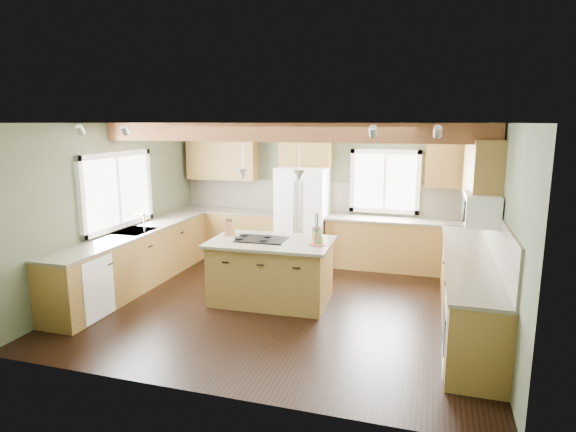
% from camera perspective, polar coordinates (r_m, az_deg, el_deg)
% --- Properties ---
extents(floor, '(5.60, 5.60, 0.00)m').
position_cam_1_polar(floor, '(7.15, -0.44, -10.33)').
color(floor, black).
rests_on(floor, ground).
extents(ceiling, '(5.60, 5.60, 0.00)m').
position_cam_1_polar(ceiling, '(6.66, -0.47, 10.98)').
color(ceiling, silver).
rests_on(ceiling, wall_back).
extents(wall_back, '(5.60, 0.00, 5.60)m').
position_cam_1_polar(wall_back, '(9.17, 4.19, 2.82)').
color(wall_back, '#474E37').
rests_on(wall_back, ground).
extents(wall_left, '(0.00, 5.00, 5.00)m').
position_cam_1_polar(wall_left, '(8.06, -19.83, 1.05)').
color(wall_left, '#474E37').
rests_on(wall_left, ground).
extents(wall_right, '(0.00, 5.00, 5.00)m').
position_cam_1_polar(wall_right, '(6.55, 23.67, -1.42)').
color(wall_right, '#474E37').
rests_on(wall_right, ground).
extents(ceiling_beam, '(5.55, 0.26, 0.26)m').
position_cam_1_polar(ceiling_beam, '(6.72, -0.31, 9.87)').
color(ceiling_beam, '#5D2D1A').
rests_on(ceiling_beam, ceiling).
extents(soffit_trim, '(5.55, 0.20, 0.10)m').
position_cam_1_polar(soffit_trim, '(8.98, 4.16, 10.59)').
color(soffit_trim, '#5D2D1A').
rests_on(soffit_trim, ceiling).
extents(backsplash_back, '(5.58, 0.03, 0.58)m').
position_cam_1_polar(backsplash_back, '(9.17, 4.16, 2.25)').
color(backsplash_back, brown).
rests_on(backsplash_back, wall_back).
extents(backsplash_right, '(0.03, 3.70, 0.58)m').
position_cam_1_polar(backsplash_right, '(6.61, 23.43, -2.09)').
color(backsplash_right, brown).
rests_on(backsplash_right, wall_right).
extents(base_cab_back_left, '(2.02, 0.60, 0.88)m').
position_cam_1_polar(base_cab_back_left, '(9.60, -6.77, -2.08)').
color(base_cab_back_left, brown).
rests_on(base_cab_back_left, floor).
extents(counter_back_left, '(2.06, 0.64, 0.04)m').
position_cam_1_polar(counter_back_left, '(9.51, -6.84, 0.62)').
color(counter_back_left, '#4B4537').
rests_on(counter_back_left, base_cab_back_left).
extents(base_cab_back_right, '(2.62, 0.60, 0.88)m').
position_cam_1_polar(base_cab_back_right, '(8.84, 13.15, -3.44)').
color(base_cab_back_right, brown).
rests_on(base_cab_back_right, floor).
extents(counter_back_right, '(2.66, 0.64, 0.04)m').
position_cam_1_polar(counter_back_right, '(8.74, 13.28, -0.51)').
color(counter_back_right, '#4B4537').
rests_on(counter_back_right, base_cab_back_right).
extents(base_cab_left, '(0.60, 3.70, 0.88)m').
position_cam_1_polar(base_cab_left, '(8.11, -17.51, -4.97)').
color(base_cab_left, brown).
rests_on(base_cab_left, floor).
extents(counter_left, '(0.64, 3.74, 0.04)m').
position_cam_1_polar(counter_left, '(8.00, -17.70, -1.81)').
color(counter_left, '#4B4537').
rests_on(counter_left, base_cab_left).
extents(base_cab_right, '(0.60, 3.70, 0.88)m').
position_cam_1_polar(base_cab_right, '(6.79, 20.52, -8.31)').
color(base_cab_right, brown).
rests_on(base_cab_right, floor).
extents(counter_right, '(0.64, 3.74, 0.04)m').
position_cam_1_polar(counter_right, '(6.65, 20.78, -4.56)').
color(counter_right, '#4B4537').
rests_on(counter_right, base_cab_right).
extents(upper_cab_back_left, '(1.40, 0.35, 0.90)m').
position_cam_1_polar(upper_cab_back_left, '(9.57, -7.79, 7.01)').
color(upper_cab_back_left, brown).
rests_on(upper_cab_back_left, wall_back).
extents(upper_cab_over_fridge, '(0.96, 0.35, 0.70)m').
position_cam_1_polar(upper_cab_over_fridge, '(8.99, 2.13, 8.12)').
color(upper_cab_over_fridge, brown).
rests_on(upper_cab_over_fridge, wall_back).
extents(upper_cab_right, '(0.35, 2.20, 0.90)m').
position_cam_1_polar(upper_cab_right, '(7.32, 21.90, 5.10)').
color(upper_cab_right, brown).
rests_on(upper_cab_right, wall_right).
extents(upper_cab_back_corner, '(0.90, 0.35, 0.90)m').
position_cam_1_polar(upper_cab_back_corner, '(8.72, 18.99, 6.13)').
color(upper_cab_back_corner, brown).
rests_on(upper_cab_back_corner, wall_back).
extents(window_left, '(0.04, 1.60, 1.05)m').
position_cam_1_polar(window_left, '(8.05, -19.62, 2.86)').
color(window_left, white).
rests_on(window_left, wall_left).
extents(window_back, '(1.10, 0.04, 1.00)m').
position_cam_1_polar(window_back, '(8.94, 11.41, 4.04)').
color(window_back, white).
rests_on(window_back, wall_back).
extents(sink, '(0.50, 0.65, 0.03)m').
position_cam_1_polar(sink, '(8.00, -17.71, -1.77)').
color(sink, '#262628').
rests_on(sink, counter_left).
extents(faucet, '(0.02, 0.02, 0.28)m').
position_cam_1_polar(faucet, '(7.87, -16.69, -0.84)').
color(faucet, '#B2B2B7').
rests_on(faucet, sink).
extents(dishwasher, '(0.60, 0.60, 0.84)m').
position_cam_1_polar(dishwasher, '(7.13, -23.34, -7.68)').
color(dishwasher, white).
rests_on(dishwasher, floor).
extents(oven, '(0.60, 0.72, 0.84)m').
position_cam_1_polar(oven, '(5.58, 21.21, -12.72)').
color(oven, white).
rests_on(oven, floor).
extents(microwave, '(0.40, 0.70, 0.38)m').
position_cam_1_polar(microwave, '(6.43, 21.95, 0.77)').
color(microwave, white).
rests_on(microwave, wall_right).
extents(pendant_left, '(0.18, 0.18, 0.16)m').
position_cam_1_polar(pendant_left, '(6.96, -5.36, 5.00)').
color(pendant_left, '#B2B2B7').
rests_on(pendant_left, ceiling).
extents(pendant_right, '(0.18, 0.18, 0.16)m').
position_cam_1_polar(pendant_right, '(6.72, 1.33, 4.82)').
color(pendant_right, '#B2B2B7').
rests_on(pendant_right, ceiling).
extents(refrigerator, '(0.90, 0.74, 1.80)m').
position_cam_1_polar(refrigerator, '(8.95, 1.74, 0.04)').
color(refrigerator, white).
rests_on(refrigerator, floor).
extents(island, '(1.69, 1.07, 0.88)m').
position_cam_1_polar(island, '(7.13, -1.99, -6.67)').
color(island, brown).
rests_on(island, floor).
extents(island_top, '(1.81, 1.18, 0.04)m').
position_cam_1_polar(island_top, '(7.00, -2.02, -3.08)').
color(island_top, '#4B4537').
rests_on(island_top, island).
extents(cooktop, '(0.73, 0.50, 0.02)m').
position_cam_1_polar(cooktop, '(7.03, -3.10, -2.77)').
color(cooktop, black).
rests_on(cooktop, island_top).
extents(knife_block, '(0.14, 0.11, 0.21)m').
position_cam_1_polar(knife_block, '(7.32, -6.97, -1.51)').
color(knife_block, brown).
rests_on(knife_block, island_top).
extents(utensil_crock, '(0.14, 0.14, 0.17)m').
position_cam_1_polar(utensil_crock, '(7.09, 3.39, -2.03)').
color(utensil_crock, '#39312E').
rests_on(utensil_crock, island_top).
extents(bottle_tray, '(0.26, 0.26, 0.20)m').
position_cam_1_polar(bottle_tray, '(6.73, 3.49, -2.62)').
color(bottle_tray, brown).
rests_on(bottle_tray, island_top).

